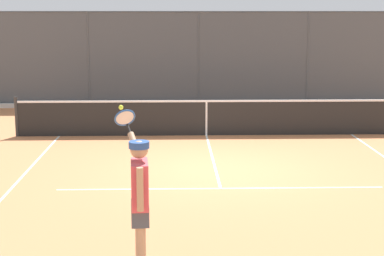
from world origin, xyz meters
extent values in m
plane|color=#C67A4C|center=(0.00, 0.00, 0.00)|extent=(60.00, 60.00, 0.00)
cube|color=white|center=(0.00, 1.44, 0.00)|extent=(6.20, 0.05, 0.01)
cube|color=white|center=(3.97, 0.96, 0.00)|extent=(0.05, 9.46, 0.01)
cube|color=white|center=(0.00, -1.17, 0.00)|extent=(0.05, 5.20, 0.01)
cylinder|color=#474C51|center=(-3.84, -9.10, 1.66)|extent=(0.07, 0.07, 3.32)
cylinder|color=#474C51|center=(0.00, -9.10, 1.66)|extent=(0.07, 0.07, 3.32)
cylinder|color=#474C51|center=(3.84, -9.10, 1.66)|extent=(0.07, 0.07, 3.32)
cylinder|color=#474C51|center=(0.00, -9.10, 3.28)|extent=(15.36, 0.05, 0.05)
cube|color=#474C51|center=(0.00, -9.10, 1.66)|extent=(15.36, 0.02, 3.32)
cube|color=#235B2D|center=(0.00, -9.75, 1.58)|extent=(18.36, 0.90, 3.16)
cube|color=silver|center=(0.00, -8.92, 0.07)|extent=(16.36, 0.18, 0.15)
cylinder|color=#2D2D2D|center=(5.09, -3.77, 0.54)|extent=(0.09, 0.09, 1.07)
cube|color=black|center=(0.00, -3.77, 0.46)|extent=(10.10, 0.02, 0.91)
cube|color=white|center=(0.00, -3.77, 0.94)|extent=(10.10, 0.04, 0.05)
cube|color=white|center=(0.00, -3.77, 0.46)|extent=(0.05, 0.04, 0.91)
cylinder|color=tan|center=(1.30, 5.47, 0.49)|extent=(0.13, 0.13, 0.81)
cylinder|color=tan|center=(1.32, 5.20, 0.49)|extent=(0.13, 0.13, 0.81)
cube|color=#474C56|center=(1.31, 5.33, 0.82)|extent=(0.25, 0.44, 0.26)
cube|color=#DB4C56|center=(1.31, 5.33, 1.19)|extent=(0.24, 0.51, 0.58)
cylinder|color=tan|center=(1.29, 5.63, 1.21)|extent=(0.08, 0.08, 0.54)
cylinder|color=tan|center=(1.39, 4.87, 1.59)|extent=(0.22, 0.40, 0.30)
sphere|color=tan|center=(1.31, 5.33, 1.63)|extent=(0.22, 0.22, 0.22)
cylinder|color=#284C93|center=(1.31, 5.33, 1.69)|extent=(0.27, 0.27, 0.08)
cube|color=#284C93|center=(1.32, 5.21, 1.66)|extent=(0.20, 0.21, 0.02)
cylinder|color=black|center=(1.48, 4.64, 1.76)|extent=(0.09, 0.17, 0.13)
torus|color=#28569E|center=(1.55, 4.46, 1.88)|extent=(0.34, 0.27, 0.26)
cylinder|color=silver|center=(1.55, 4.46, 1.88)|extent=(0.28, 0.22, 0.21)
sphere|color=#CCDB33|center=(1.61, 4.30, 2.00)|extent=(0.07, 0.07, 0.07)
camera|label=1|loc=(0.88, 12.86, 3.30)|focal=58.56mm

